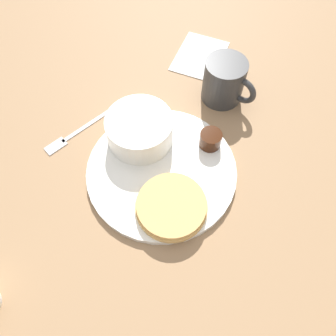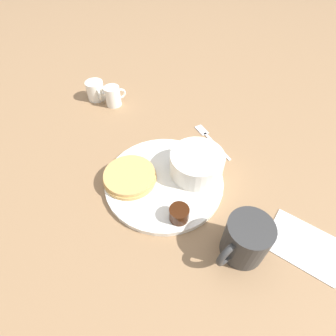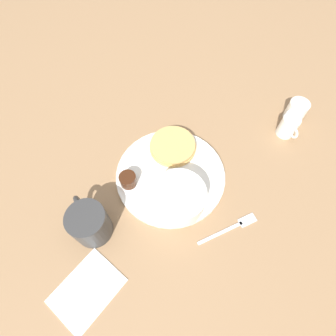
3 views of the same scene
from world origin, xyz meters
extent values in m
plane|color=#93704C|center=(0.00, 0.00, 0.00)|extent=(4.00, 4.00, 0.00)
cylinder|color=white|center=(0.00, 0.00, 0.01)|extent=(0.26, 0.26, 0.01)
cylinder|color=tan|center=(0.07, 0.02, 0.02)|extent=(0.11, 0.11, 0.01)
cylinder|color=tan|center=(0.07, 0.02, 0.03)|extent=(0.11, 0.11, 0.01)
cylinder|color=white|center=(-0.06, -0.04, 0.04)|extent=(0.11, 0.11, 0.05)
cylinder|color=white|center=(-0.06, -0.04, 0.06)|extent=(0.09, 0.09, 0.01)
cylinder|color=#38190A|center=(-0.06, 0.08, 0.03)|extent=(0.04, 0.04, 0.03)
cylinder|color=white|center=(-0.09, -0.04, 0.02)|extent=(0.04, 0.04, 0.02)
sphere|color=white|center=(-0.09, -0.04, 0.04)|extent=(0.02, 0.02, 0.02)
cylinder|color=#333333|center=(-0.18, 0.10, 0.04)|extent=(0.08, 0.08, 0.08)
torus|color=#333333|center=(-0.16, 0.13, 0.04)|extent=(0.04, 0.05, 0.05)
cylinder|color=white|center=(0.23, -0.22, 0.03)|extent=(0.04, 0.04, 0.06)
torus|color=white|center=(0.22, -0.24, 0.03)|extent=(0.03, 0.02, 0.03)
cone|color=white|center=(0.25, -0.21, 0.05)|extent=(0.02, 0.02, 0.01)
cylinder|color=white|center=(0.30, -0.24, 0.03)|extent=(0.05, 0.05, 0.05)
torus|color=white|center=(0.27, -0.22, 0.03)|extent=(0.03, 0.02, 0.03)
cone|color=white|center=(0.31, -0.25, 0.05)|extent=(0.02, 0.02, 0.01)
cube|color=silver|center=(-0.09, -0.15, 0.00)|extent=(0.08, 0.08, 0.00)
cube|color=silver|center=(-0.03, -0.20, 0.00)|extent=(0.04, 0.04, 0.00)
cube|color=white|center=(-0.29, 0.05, 0.00)|extent=(0.15, 0.13, 0.00)
camera|label=1|loc=(0.27, 0.04, 0.50)|focal=35.00mm
camera|label=2|loc=(-0.12, 0.33, 0.45)|focal=28.00mm
camera|label=3|loc=(-0.27, -0.11, 0.55)|focal=28.00mm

